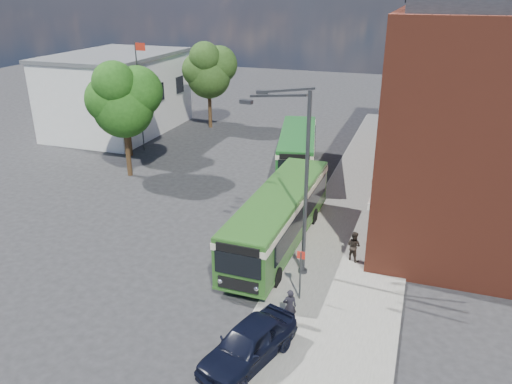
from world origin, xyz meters
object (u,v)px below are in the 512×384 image
at_px(bus_front, 279,214).
at_px(parked_car, 248,344).
at_px(street_lamp, 298,183).
at_px(bus_rear, 297,147).

height_order(bus_front, parked_car, bus_front).
bearing_deg(street_lamp, bus_rear, 104.44).
xyz_separation_m(street_lamp, parked_car, (-0.04, -6.67, -3.88)).
bearing_deg(bus_front, parked_car, -80.23).
bearing_deg(bus_front, bus_rear, 99.96).
bearing_deg(bus_rear, parked_car, -80.12).
distance_m(street_lamp, parked_car, 7.72).
height_order(street_lamp, bus_front, street_lamp).
bearing_deg(parked_car, street_lamp, 108.01).
distance_m(bus_front, bus_rear, 11.94).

